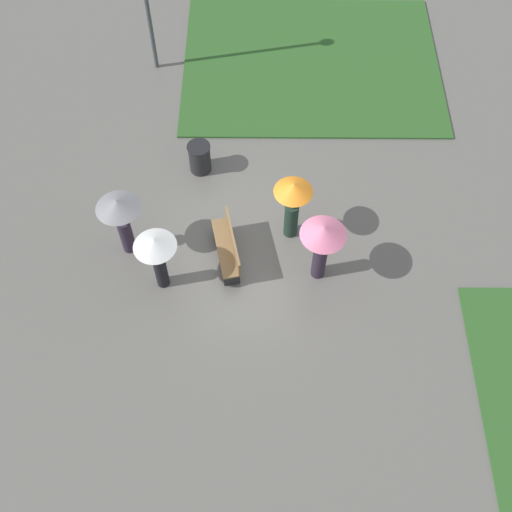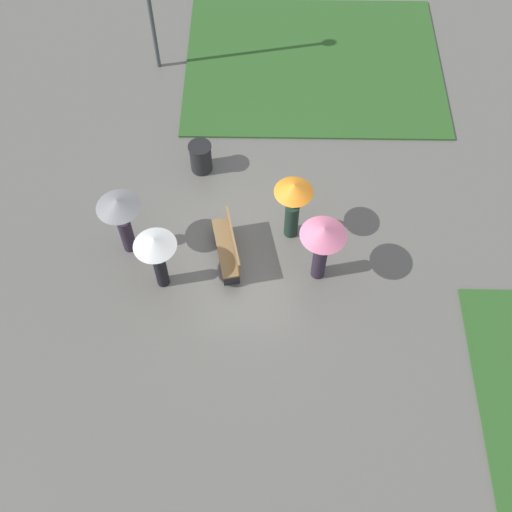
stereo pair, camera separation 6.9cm
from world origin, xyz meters
The scene contains 8 objects.
ground_plane centered at (0.00, 0.00, 0.00)m, with size 90.00×90.00×0.00m, color #66635E.
lawn_patch_near centered at (-6.53, 1.74, 0.03)m, with size 6.00×7.58×0.06m.
park_bench centered at (0.32, -0.50, 0.47)m, with size 1.74×0.77×0.90m.
trash_bin centered at (-2.44, -1.34, 0.43)m, with size 0.61×0.61×0.86m.
crowd_person_white centered at (1.06, -2.03, 1.36)m, with size 0.96×0.96×1.81m.
crowd_person_grey centered at (0.09, -2.93, 1.38)m, with size 1.02×1.02×1.88m.
crowd_person_orange centered at (-0.41, 0.98, 1.31)m, with size 0.91×0.91×1.88m.
crowd_person_pink centered at (0.77, 1.61, 1.39)m, with size 1.04×1.04×1.88m.
Camera 2 is at (8.65, 0.27, 13.07)m, focal length 45.00 mm.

